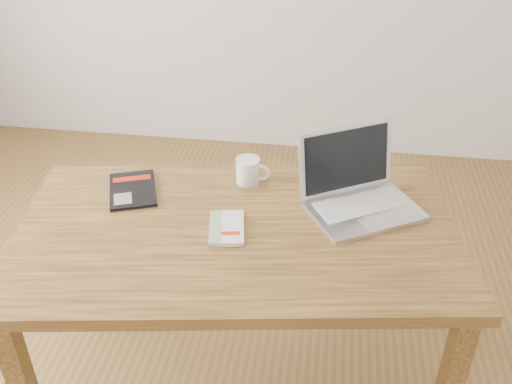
# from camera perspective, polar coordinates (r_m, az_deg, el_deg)

# --- Properties ---
(room) EXTENTS (4.04, 4.04, 2.70)m
(room) POSITION_cam_1_polar(r_m,az_deg,el_deg) (1.55, -11.51, 15.14)
(room) COLOR brown
(room) RESTS_ON ground
(desk) EXTENTS (1.48, 0.99, 0.75)m
(desk) POSITION_cam_1_polar(r_m,az_deg,el_deg) (1.84, -1.82, -5.86)
(desk) COLOR brown
(desk) RESTS_ON ground
(white_guidebook) EXTENTS (0.14, 0.19, 0.02)m
(white_guidebook) POSITION_cam_1_polar(r_m,az_deg,el_deg) (1.78, -2.97, -3.62)
(white_guidebook) COLOR silver
(white_guidebook) RESTS_ON desk
(black_guidebook) EXTENTS (0.23, 0.27, 0.01)m
(black_guidebook) POSITION_cam_1_polar(r_m,az_deg,el_deg) (2.00, -12.24, 0.24)
(black_guidebook) COLOR black
(black_guidebook) RESTS_ON desk
(laptop) EXTENTS (0.44, 0.42, 0.24)m
(laptop) POSITION_cam_1_polar(r_m,az_deg,el_deg) (1.89, 10.14, 0.02)
(laptop) COLOR #BDBDC1
(laptop) RESTS_ON desk
(coffee_mug) EXTENTS (0.12, 0.08, 0.09)m
(coffee_mug) POSITION_cam_1_polar(r_m,az_deg,el_deg) (1.99, -0.73, 2.20)
(coffee_mug) COLOR white
(coffee_mug) RESTS_ON desk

